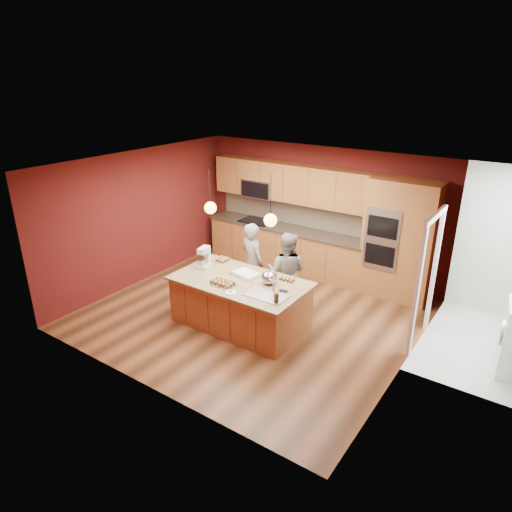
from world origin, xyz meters
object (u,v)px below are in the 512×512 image
Objects in this scene: island at (241,302)px; person_right at (287,272)px; mixing_bowl at (269,278)px; person_left at (252,262)px; stand_mixer at (204,259)px.

person_right is (0.36, 0.90, 0.32)m from island.
person_right reaches higher than mixing_bowl.
person_right is at bearing 68.01° from island.
island is 1.52× the size of person_right.
person_left is 1.02× the size of person_right.
person_left reaches higher than mixing_bowl.
person_right is 1.50m from stand_mixer.
stand_mixer is 1.40× the size of mixing_bowl.
mixing_bowl is at bearing 155.26° from person_left.
person_left reaches higher than stand_mixer.
island is 1.03m from person_left.
island is 6.04× the size of stand_mixer.
stand_mixer is 1.33m from mixing_bowl.
person_left is 0.98m from stand_mixer.
stand_mixer is at bearing 18.89° from person_right.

